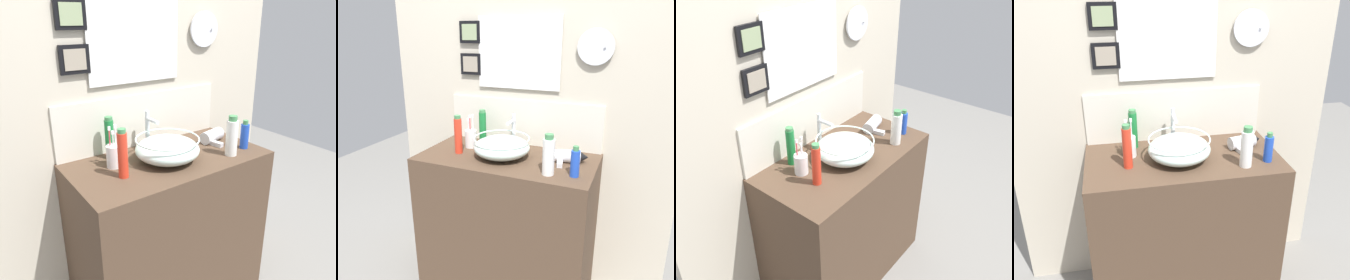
% 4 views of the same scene
% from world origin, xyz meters
% --- Properties ---
extents(ground_plane, '(6.00, 6.00, 0.00)m').
position_xyz_m(ground_plane, '(0.00, 0.00, 0.00)').
color(ground_plane, gray).
extents(vanity_counter, '(1.02, 0.52, 0.91)m').
position_xyz_m(vanity_counter, '(0.00, 0.00, 0.46)').
color(vanity_counter, '#4C3828').
rests_on(vanity_counter, ground).
extents(back_panel, '(1.86, 0.10, 2.48)m').
position_xyz_m(back_panel, '(-0.00, 0.29, 1.24)').
color(back_panel, beige).
rests_on(back_panel, ground).
extents(glass_bowl_sink, '(0.32, 0.32, 0.12)m').
position_xyz_m(glass_bowl_sink, '(-0.03, -0.02, 0.97)').
color(glass_bowl_sink, silver).
rests_on(glass_bowl_sink, vanity_counter).
extents(faucet, '(0.02, 0.11, 0.22)m').
position_xyz_m(faucet, '(-0.03, 0.15, 1.03)').
color(faucet, silver).
rests_on(faucet, vanity_counter).
extents(hair_drier, '(0.20, 0.16, 0.07)m').
position_xyz_m(hair_drier, '(0.35, 0.05, 0.95)').
color(hair_drier, silver).
rests_on(hair_drier, vanity_counter).
extents(toothbrush_cup, '(0.07, 0.07, 0.21)m').
position_xyz_m(toothbrush_cup, '(-0.28, 0.07, 0.97)').
color(toothbrush_cup, white).
rests_on(toothbrush_cup, vanity_counter).
extents(lotion_bottle, '(0.05, 0.05, 0.23)m').
position_xyz_m(lotion_bottle, '(-0.29, -0.05, 1.02)').
color(lotion_bottle, red).
rests_on(lotion_bottle, vanity_counter).
extents(shampoo_bottle, '(0.05, 0.05, 0.16)m').
position_xyz_m(shampoo_bottle, '(0.42, -0.12, 0.98)').
color(shampoo_bottle, blue).
rests_on(shampoo_bottle, vanity_counter).
extents(soap_dispenser, '(0.05, 0.05, 0.22)m').
position_xyz_m(soap_dispenser, '(-0.24, 0.17, 1.02)').
color(soap_dispenser, '#197233').
rests_on(soap_dispenser, vanity_counter).
extents(spray_bottle, '(0.06, 0.06, 0.21)m').
position_xyz_m(spray_bottle, '(0.29, -0.15, 1.01)').
color(spray_bottle, white).
rests_on(spray_bottle, vanity_counter).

